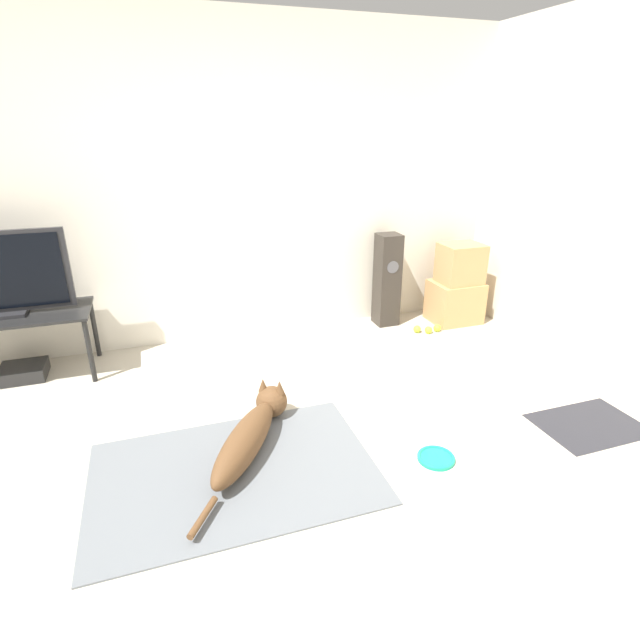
% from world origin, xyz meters
% --- Properties ---
extents(ground_plane, '(12.00, 12.00, 0.00)m').
position_xyz_m(ground_plane, '(0.00, 0.00, 0.00)').
color(ground_plane, '#BCB29E').
extents(wall_back, '(8.00, 0.06, 2.55)m').
position_xyz_m(wall_back, '(0.00, 2.10, 1.27)').
color(wall_back, silver).
rests_on(wall_back, ground_plane).
extents(area_rug, '(1.50, 1.01, 0.01)m').
position_xyz_m(area_rug, '(-0.16, 0.19, 0.01)').
color(area_rug, slate).
rests_on(area_rug, ground_plane).
extents(dog, '(0.71, 1.02, 0.26)m').
position_xyz_m(dog, '(-0.03, 0.37, 0.12)').
color(dog, brown).
rests_on(dog, area_rug).
extents(frisbee, '(0.21, 0.21, 0.03)m').
position_xyz_m(frisbee, '(0.93, -0.06, 0.01)').
color(frisbee, '#199E7A').
rests_on(frisbee, ground_plane).
extents(cardboard_box_lower, '(0.44, 0.37, 0.38)m').
position_xyz_m(cardboard_box_lower, '(2.18, 1.73, 0.19)').
color(cardboard_box_lower, tan).
rests_on(cardboard_box_lower, ground_plane).
extents(cardboard_box_upper, '(0.37, 0.30, 0.36)m').
position_xyz_m(cardboard_box_upper, '(2.20, 1.72, 0.56)').
color(cardboard_box_upper, tan).
rests_on(cardboard_box_upper, cardboard_box_lower).
extents(floor_speaker, '(0.20, 0.20, 0.84)m').
position_xyz_m(floor_speaker, '(1.55, 1.89, 0.42)').
color(floor_speaker, '#2D2823').
rests_on(floor_speaker, ground_plane).
extents(tv_stand, '(1.18, 0.51, 0.50)m').
position_xyz_m(tv_stand, '(-1.51, 1.77, 0.45)').
color(tv_stand, black).
rests_on(tv_stand, ground_plane).
extents(tennis_ball_by_boxes, '(0.07, 0.07, 0.07)m').
position_xyz_m(tennis_ball_by_boxes, '(1.81, 1.54, 0.03)').
color(tennis_ball_by_boxes, '#C6E033').
rests_on(tennis_ball_by_boxes, ground_plane).
extents(tennis_ball_near_speaker, '(0.07, 0.07, 0.07)m').
position_xyz_m(tennis_ball_near_speaker, '(1.72, 1.59, 0.03)').
color(tennis_ball_near_speaker, '#C6E033').
rests_on(tennis_ball_near_speaker, ground_plane).
extents(tennis_ball_loose_on_carpet, '(0.07, 0.07, 0.07)m').
position_xyz_m(tennis_ball_loose_on_carpet, '(1.90, 1.55, 0.03)').
color(tennis_ball_loose_on_carpet, '#C6E033').
rests_on(tennis_ball_loose_on_carpet, ground_plane).
extents(game_console, '(0.31, 0.28, 0.10)m').
position_xyz_m(game_console, '(-1.45, 1.77, 0.05)').
color(game_console, black).
rests_on(game_console, ground_plane).
extents(door_mat, '(0.65, 0.46, 0.01)m').
position_xyz_m(door_mat, '(2.02, -0.06, 0.00)').
color(door_mat, '#28282D').
rests_on(door_mat, ground_plane).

